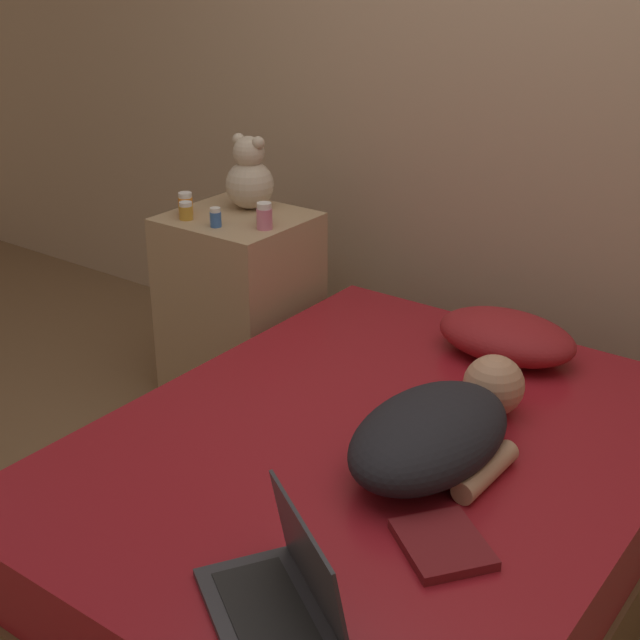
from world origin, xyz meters
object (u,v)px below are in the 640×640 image
laptop (283,593)px  bottle_amber (186,211)px  bottle_orange (186,204)px  bottle_blue (216,217)px  bottle_red (267,214)px  bottle_pink (264,216)px  pillow (506,336)px  book (443,544)px  teddy_bear (249,177)px  person_lying (440,429)px

laptop → bottle_amber: (-1.33, 1.13, 0.27)m
bottle_amber → bottle_orange: (-0.04, 0.04, 0.01)m
bottle_blue → bottle_orange: (-0.19, 0.04, 0.01)m
bottle_amber → bottle_red: bottle_red is taller
laptop → bottle_pink: 1.62m
pillow → bottle_orange: bottle_orange is taller
pillow → bottle_red: size_ratio=5.72×
pillow → bottle_amber: size_ratio=7.00×
book → teddy_bear: bearing=144.3°
bottle_amber → bottle_blue: 0.14m
teddy_bear → person_lying: bearing=-29.7°
bottle_amber → book: bottle_amber is taller
laptop → book: laptop is taller
person_lying → bottle_amber: (-1.30, 0.45, 0.23)m
book → pillow: bearing=107.8°
pillow → book: 1.01m
bottle_amber → bottle_red: 0.30m
bottle_pink → bottle_orange: bearing=-173.3°
bottle_pink → bottle_red: (-0.03, 0.05, -0.01)m
book → laptop: bearing=-113.3°
laptop → bottle_orange: size_ratio=5.04×
teddy_bear → bottle_red: (0.17, -0.11, -0.08)m
bottle_pink → bottle_red: 0.06m
person_lying → bottle_blue: 1.26m
pillow → bottle_blue: size_ratio=6.55×
bottle_amber → book: 1.70m
bottle_orange → teddy_bear: bearing=55.4°
laptop → bottle_blue: size_ratio=6.03×
bottle_pink → bottle_orange: (-0.34, -0.04, -0.01)m
bottle_blue → book: 1.58m
teddy_bear → bottle_orange: 0.26m
pillow → bottle_amber: bearing=-170.3°
person_lying → book: person_lying is taller
bottle_pink → book: 1.50m
teddy_bear → bottle_pink: size_ratio=2.95×
pillow → bottle_orange: (-1.22, -0.16, 0.26)m
teddy_bear → bottle_red: bearing=-33.1°
person_lying → bottle_orange: 1.45m
laptop → teddy_bear: bearing=164.6°
bottle_blue → laptop: bearing=-43.5°
bottle_amber → bottle_pink: bearing=15.5°
pillow → bottle_red: 0.95m
book → bottle_red: bearing=143.9°
bottle_amber → bottle_blue: size_ratio=0.94×
laptop → bottle_blue: 1.66m
bottle_pink → bottle_blue: (-0.15, -0.08, -0.01)m
person_lying → bottle_amber: bottle_amber is taller
laptop → bottle_amber: 1.77m
bottle_blue → bottle_red: size_ratio=0.87×
laptop → bottle_red: (-1.06, 1.26, 0.28)m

